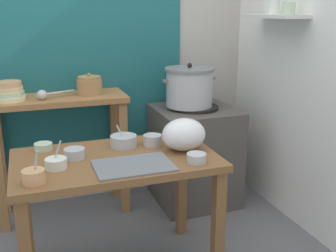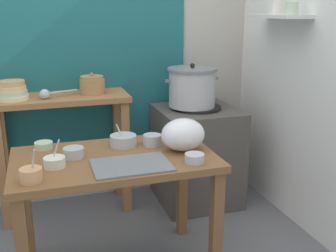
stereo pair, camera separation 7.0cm
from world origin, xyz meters
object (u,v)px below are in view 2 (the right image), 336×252
(bowl_stack_enamel, at_px, (12,91))
(plastic_bag, at_px, (183,135))
(steamer_pot, at_px, (192,87))
(prep_bowl_2, at_px, (31,174))
(clay_pot, at_px, (92,85))
(prep_bowl_5, at_px, (152,140))
(stove_block, at_px, (197,155))
(serving_tray, at_px, (131,165))
(prep_bowl_1, at_px, (54,162))
(prep_bowl_3, at_px, (44,145))
(prep_bowl_0, at_px, (74,152))
(ladle, at_px, (46,94))
(prep_bowl_4, at_px, (123,140))
(prep_bowl_6, at_px, (195,158))
(prep_table, at_px, (115,175))
(back_shelf_table, at_px, (63,126))

(bowl_stack_enamel, distance_m, plastic_bag, 1.28)
(steamer_pot, distance_m, prep_bowl_2, 1.53)
(clay_pot, xyz_separation_m, prep_bowl_5, (0.24, -0.74, -0.21))
(stove_block, bearing_deg, steamer_pot, 153.38)
(serving_tray, bearing_deg, clay_pot, 92.84)
(bowl_stack_enamel, relative_size, prep_bowl_1, 1.44)
(clay_pot, height_order, prep_bowl_3, clay_pot)
(prep_bowl_5, bearing_deg, serving_tray, -123.75)
(bowl_stack_enamel, xyz_separation_m, plastic_bag, (0.93, -0.86, -0.15))
(stove_block, distance_m, bowl_stack_enamel, 1.45)
(steamer_pot, distance_m, bowl_stack_enamel, 1.28)
(plastic_bag, relative_size, prep_bowl_0, 2.25)
(clay_pot, xyz_separation_m, prep_bowl_2, (-0.44, -1.08, -0.21))
(stove_block, relative_size, prep_bowl_3, 7.56)
(stove_block, relative_size, bowl_stack_enamel, 3.69)
(prep_bowl_1, xyz_separation_m, prep_bowl_3, (-0.05, 0.31, -0.01))
(steamer_pot, xyz_separation_m, ladle, (-1.06, 0.04, 0.01))
(prep_bowl_4, height_order, prep_bowl_6, prep_bowl_4)
(clay_pot, distance_m, prep_bowl_4, 0.74)
(prep_table, distance_m, clay_pot, 0.93)
(back_shelf_table, xyz_separation_m, plastic_bag, (0.62, -0.88, 0.13))
(ladle, relative_size, prep_bowl_3, 2.54)
(back_shelf_table, relative_size, prep_bowl_3, 9.31)
(ladle, height_order, prep_bowl_6, ladle)
(steamer_pot, bearing_deg, prep_bowl_1, -142.46)
(prep_bowl_4, xyz_separation_m, prep_bowl_5, (0.16, -0.04, -0.00))
(prep_table, height_order, prep_bowl_5, prep_bowl_5)
(stove_block, xyz_separation_m, prep_bowl_4, (-0.70, -0.57, 0.37))
(prep_table, xyz_separation_m, bowl_stack_enamel, (-0.54, 0.84, 0.35))
(prep_bowl_1, bearing_deg, back_shelf_table, 84.07)
(back_shelf_table, relative_size, bowl_stack_enamel, 4.54)
(prep_table, height_order, prep_bowl_4, prep_bowl_4)
(prep_table, height_order, back_shelf_table, back_shelf_table)
(steamer_pot, height_order, clay_pot, steamer_pot)
(stove_block, bearing_deg, prep_bowl_3, -157.26)
(clay_pot, relative_size, ladle, 0.69)
(stove_block, relative_size, prep_bowl_6, 7.48)
(plastic_bag, relative_size, prep_bowl_4, 1.62)
(prep_table, xyz_separation_m, prep_bowl_3, (-0.37, 0.25, 0.13))
(back_shelf_table, distance_m, prep_bowl_0, 0.82)
(stove_block, distance_m, prep_bowl_3, 1.29)
(prep_bowl_4, bearing_deg, plastic_bag, -29.40)
(prep_bowl_5, bearing_deg, prep_bowl_2, -153.76)
(prep_bowl_1, bearing_deg, prep_bowl_6, -12.61)
(stove_block, relative_size, prep_bowl_2, 4.63)
(back_shelf_table, relative_size, steamer_pot, 2.26)
(prep_bowl_0, relative_size, prep_bowl_1, 0.76)
(stove_block, bearing_deg, ladle, 177.03)
(stove_block, height_order, prep_bowl_6, stove_block)
(plastic_bag, distance_m, prep_bowl_2, 0.85)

